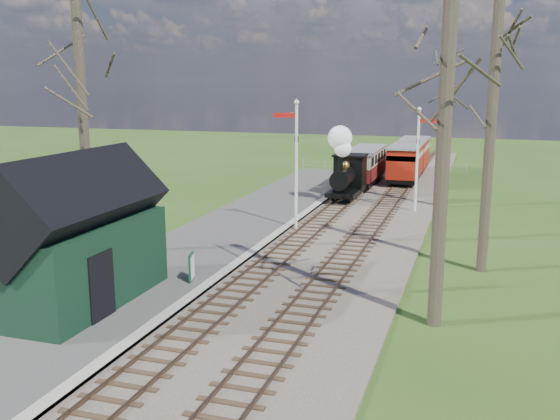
{
  "coord_description": "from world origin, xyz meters",
  "views": [
    {
      "loc": [
        7.48,
        -11.91,
        7.06
      ],
      "look_at": [
        -0.59,
        13.16,
        1.6
      ],
      "focal_mm": 40.0,
      "sensor_mm": 36.0,
      "label": 1
    }
  ],
  "objects": [
    {
      "name": "ground",
      "position": [
        0.0,
        0.0,
        0.0
      ],
      "size": [
        140.0,
        140.0,
        0.0
      ],
      "primitive_type": "plane",
      "color": "#2B5019",
      "rests_on": "ground"
    },
    {
      "name": "distant_hills",
      "position": [
        1.4,
        64.38,
        -16.21
      ],
      "size": [
        114.4,
        48.0,
        22.02
      ],
      "color": "#385B23",
      "rests_on": "ground"
    },
    {
      "name": "ballast_bed",
      "position": [
        1.3,
        22.0,
        0.05
      ],
      "size": [
        8.0,
        60.0,
        0.1
      ],
      "primitive_type": "cube",
      "color": "brown",
      "rests_on": "ground"
    },
    {
      "name": "track_near",
      "position": [
        0.0,
        22.0,
        0.1
      ],
      "size": [
        1.6,
        60.0,
        0.15
      ],
      "color": "brown",
      "rests_on": "ground"
    },
    {
      "name": "track_far",
      "position": [
        2.6,
        22.0,
        0.1
      ],
      "size": [
        1.6,
        60.0,
        0.15
      ],
      "color": "brown",
      "rests_on": "ground"
    },
    {
      "name": "platform",
      "position": [
        -3.5,
        14.0,
        0.1
      ],
      "size": [
        5.0,
        44.0,
        0.2
      ],
      "primitive_type": "cube",
      "color": "#474442",
      "rests_on": "ground"
    },
    {
      "name": "coping_strip",
      "position": [
        -1.2,
        14.0,
        0.1
      ],
      "size": [
        0.4,
        44.0,
        0.21
      ],
      "primitive_type": "cube",
      "color": "#B2AD9E",
      "rests_on": "ground"
    },
    {
      "name": "station_shed",
      "position": [
        -4.3,
        4.0,
        2.27
      ],
      "size": [
        3.25,
        6.3,
        4.78
      ],
      "color": "black",
      "rests_on": "platform"
    },
    {
      "name": "semaphore_near",
      "position": [
        -0.77,
        16.0,
        3.62
      ],
      "size": [
        1.22,
        0.24,
        6.22
      ],
      "color": "silver",
      "rests_on": "ground"
    },
    {
      "name": "semaphore_far",
      "position": [
        4.37,
        22.0,
        3.35
      ],
      "size": [
        1.22,
        0.24,
        5.72
      ],
      "color": "silver",
      "rests_on": "ground"
    },
    {
      "name": "bare_trees",
      "position": [
        1.33,
        10.1,
        5.21
      ],
      "size": [
        15.51,
        22.39,
        12.0
      ],
      "color": "#382D23",
      "rests_on": "ground"
    },
    {
      "name": "fence_line",
      "position": [
        0.3,
        36.0,
        0.55
      ],
      "size": [
        12.6,
        0.08,
        1.0
      ],
      "color": "slate",
      "rests_on": "ground"
    },
    {
      "name": "locomotive",
      "position": [
        -0.01,
        24.09,
        2.04
      ],
      "size": [
        1.76,
        4.12,
        4.41
      ],
      "color": "black",
      "rests_on": "ground"
    },
    {
      "name": "coach",
      "position": [
        0.0,
        30.16,
        1.49
      ],
      "size": [
        2.06,
        7.06,
        2.17
      ],
      "color": "black",
      "rests_on": "ground"
    },
    {
      "name": "red_carriage_a",
      "position": [
        2.6,
        31.57,
        1.5
      ],
      "size": [
        2.07,
        5.13,
        2.18
      ],
      "color": "black",
      "rests_on": "ground"
    },
    {
      "name": "red_carriage_b",
      "position": [
        2.6,
        37.07,
        1.5
      ],
      "size": [
        2.07,
        5.13,
        2.18
      ],
      "color": "black",
      "rests_on": "ground"
    },
    {
      "name": "sign_board",
      "position": [
        -1.86,
        7.03,
        0.69
      ],
      "size": [
        0.25,
        0.67,
        0.98
      ],
      "color": "#0E4224",
      "rests_on": "platform"
    },
    {
      "name": "bench",
      "position": [
        -3.42,
        6.21,
        0.58
      ],
      "size": [
        0.6,
        1.47,
        0.82
      ],
      "color": "#472919",
      "rests_on": "platform"
    },
    {
      "name": "person",
      "position": [
        -2.94,
        2.99,
        0.92
      ],
      "size": [
        0.46,
        0.6,
        1.45
      ],
      "primitive_type": "imported",
      "rotation": [
        0.0,
        0.0,
        1.81
      ],
      "color": "black",
      "rests_on": "platform"
    }
  ]
}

